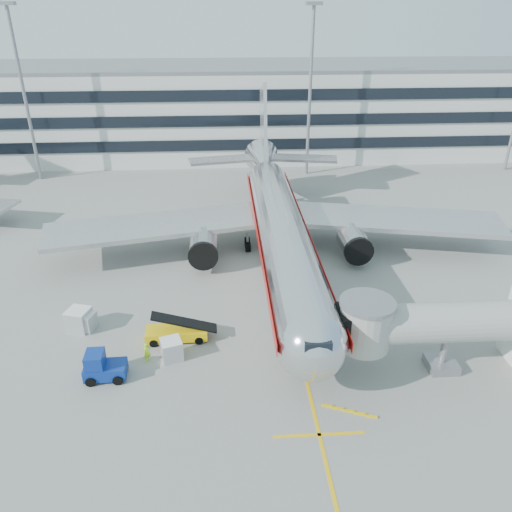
{
  "coord_description": "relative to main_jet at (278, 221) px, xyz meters",
  "views": [
    {
      "loc": [
        -5.67,
        -37.32,
        24.83
      ],
      "look_at": [
        -2.9,
        4.1,
        4.0
      ],
      "focal_mm": 35.0,
      "sensor_mm": 36.0,
      "label": 1
    }
  ],
  "objects": [
    {
      "name": "cargo_container_right",
      "position": [
        -17.77,
        -12.69,
        -3.47
      ],
      "size": [
        1.81,
        1.81,
        1.52
      ],
      "color": "silver",
      "rests_on": "ground"
    },
    {
      "name": "ramp_worker",
      "position": [
        -12.01,
        -17.41,
        -3.4
      ],
      "size": [
        0.73,
        0.69,
        1.67
      ],
      "primitive_type": "imported",
      "rotation": [
        0.0,
        0.0,
        0.65
      ],
      "color": "#A4DE17",
      "rests_on": "ground"
    },
    {
      "name": "light_mast_west",
      "position": [
        -35.0,
        30.28,
        10.64
      ],
      "size": [
        2.4,
        1.2,
        25.45
      ],
      "color": "gray",
      "rests_on": "ground"
    },
    {
      "name": "terminal",
      "position": [
        0.0,
        46.23,
        3.57
      ],
      "size": [
        150.0,
        24.25,
        15.6
      ],
      "color": "silver",
      "rests_on": "ground"
    },
    {
      "name": "cargo_container_front",
      "position": [
        -10.16,
        -17.14,
        -3.4
      ],
      "size": [
        1.95,
        1.95,
        1.66
      ],
      "color": "silver",
      "rests_on": "ground"
    },
    {
      "name": "lead_in_line",
      "position": [
        0.0,
        -1.72,
        -4.23
      ],
      "size": [
        0.25,
        70.0,
        0.01
      ],
      "primitive_type": "cube",
      "color": "#FCB70D",
      "rests_on": "ground"
    },
    {
      "name": "stop_bar",
      "position": [
        0.0,
        -25.72,
        -4.23
      ],
      "size": [
        6.0,
        0.25,
        0.01
      ],
      "primitive_type": "cube",
      "color": "#FCB70D",
      "rests_on": "ground"
    },
    {
      "name": "main_jet",
      "position": [
        0.0,
        0.0,
        0.0
      ],
      "size": [
        50.95,
        48.7,
        16.06
      ],
      "color": "silver",
      "rests_on": "ground"
    },
    {
      "name": "light_mast_centre",
      "position": [
        8.0,
        30.28,
        10.64
      ],
      "size": [
        2.4,
        1.2,
        25.45
      ],
      "color": "gray",
      "rests_on": "ground"
    },
    {
      "name": "jet_bridge",
      "position": [
        12.18,
        -19.72,
        -0.36
      ],
      "size": [
        17.8,
        4.5,
        7.0
      ],
      "color": "silver",
      "rests_on": "ground"
    },
    {
      "name": "cargo_container_left",
      "position": [
        -18.35,
        -12.58,
        -3.28
      ],
      "size": [
        2.22,
        2.22,
        1.9
      ],
      "color": "silver",
      "rests_on": "ground"
    },
    {
      "name": "belt_loader",
      "position": [
        -9.96,
        -14.66,
        -3.51
      ],
      "size": [
        5.33,
        2.05,
        2.54
      ],
      "color": "yellow",
      "rests_on": "ground"
    },
    {
      "name": "ground",
      "position": [
        0.0,
        -11.72,
        -4.23
      ],
      "size": [
        180.0,
        180.0,
        0.0
      ],
      "primitive_type": "plane",
      "color": "gray",
      "rests_on": "ground"
    },
    {
      "name": "baggage_tug",
      "position": [
        -15.05,
        -19.15,
        -3.24
      ],
      "size": [
        3.08,
        2.02,
        2.28
      ],
      "color": "navy",
      "rests_on": "ground"
    }
  ]
}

